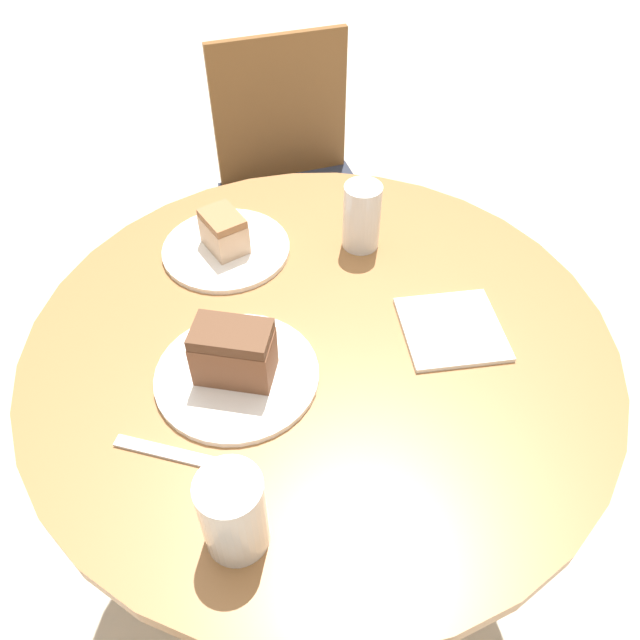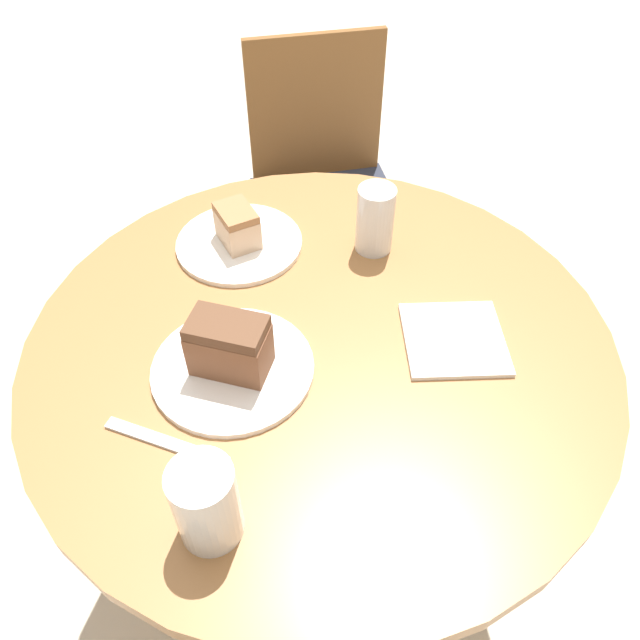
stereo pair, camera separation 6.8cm
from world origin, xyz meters
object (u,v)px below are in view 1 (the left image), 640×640
at_px(plate_near, 237,375).
at_px(cake_slice_far, 224,231).
at_px(chair, 297,197).
at_px(cake_slice_near, 234,352).
at_px(plate_far, 226,249).
at_px(glass_water, 234,515).
at_px(glass_lemonade, 362,220).

bearing_deg(plate_near, cake_slice_far, 91.91).
height_order(chair, cake_slice_near, cake_slice_near).
height_order(plate_far, glass_water, glass_water).
relative_size(plate_near, cake_slice_near, 1.92).
bearing_deg(glass_water, glass_lemonade, 65.58).
xyz_separation_m(plate_near, glass_water, (-0.01, -0.25, 0.05)).
height_order(plate_near, cake_slice_far, cake_slice_far).
xyz_separation_m(plate_far, glass_water, (0.00, -0.55, 0.05)).
bearing_deg(glass_lemonade, glass_water, -114.42).
bearing_deg(plate_far, glass_lemonade, -2.48).
bearing_deg(plate_near, plate_far, 91.91).
bearing_deg(cake_slice_near, glass_lemonade, 50.42).
distance_m(plate_near, cake_slice_near, 0.05).
bearing_deg(plate_near, glass_lemonade, 50.42).
distance_m(plate_far, cake_slice_far, 0.04).
height_order(chair, glass_lemonade, glass_lemonade).
height_order(cake_slice_near, glass_water, glass_water).
distance_m(cake_slice_far, glass_water, 0.55).
distance_m(chair, plate_near, 0.97).
xyz_separation_m(plate_near, cake_slice_near, (-0.00, -0.00, 0.05)).
bearing_deg(glass_water, plate_near, 88.38).
distance_m(chair, cake_slice_near, 0.99).
relative_size(plate_near, cake_slice_far, 2.46).
bearing_deg(glass_lemonade, plate_near, -129.58).
distance_m(glass_lemonade, glass_water, 0.59).
height_order(plate_near, glass_water, glass_water).
bearing_deg(glass_water, plate_far, 90.29).
distance_m(plate_near, cake_slice_far, 0.30).
xyz_separation_m(chair, glass_water, (-0.18, -1.15, 0.38)).
height_order(plate_near, cake_slice_near, cake_slice_near).
xyz_separation_m(plate_far, cake_slice_far, (0.00, 0.00, 0.04)).
bearing_deg(cake_slice_far, glass_water, -89.71).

